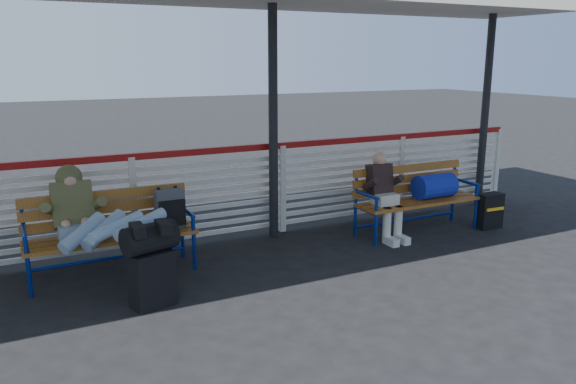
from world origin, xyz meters
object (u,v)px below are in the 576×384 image
luggage_stack (151,262)px  bench_left (127,221)px  traveler_man (100,223)px  suitcase_side (489,211)px  bench_right (424,189)px  companion_person (384,194)px

luggage_stack → bench_left: 1.04m
traveler_man → suitcase_side: traveler_man is taller
suitcase_side → traveler_man: bearing=179.5°
bench_right → companion_person: companion_person is taller
bench_left → traveler_man: 0.49m
traveler_man → suitcase_side: 5.22m
luggage_stack → suitcase_side: bearing=-10.1°
bench_right → traveler_man: (-4.27, -0.07, 0.11)m
companion_person → bench_right: bearing=0.7°
companion_person → bench_left: bearing=175.0°
bench_left → companion_person: companion_person is taller
bench_right → companion_person: bearing=-179.3°
luggage_stack → companion_person: 3.34m
companion_person → suitcase_side: companion_person is taller
luggage_stack → suitcase_side: 4.88m
bench_right → traveler_man: traveler_man is taller
bench_left → suitcase_side: 4.92m
companion_person → suitcase_side: 1.66m
traveler_man → companion_person: 3.60m
luggage_stack → bench_right: (3.93, 0.75, 0.14)m
suitcase_side → companion_person: bearing=171.6°
bench_left → traveler_man: size_ratio=1.10×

